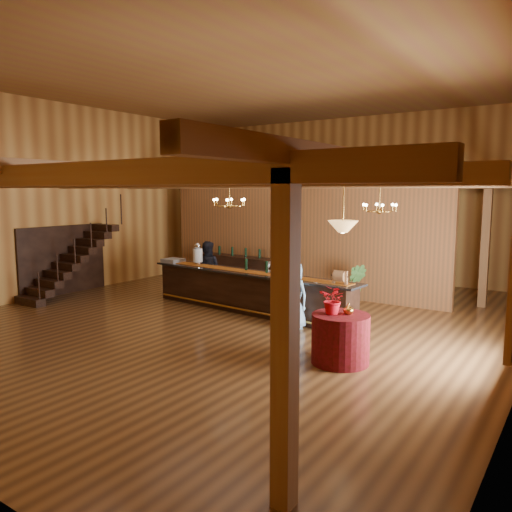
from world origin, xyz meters
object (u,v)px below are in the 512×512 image
Objects in this scene: staff_second at (207,270)px; beverage_dispenser at (198,254)px; tasting_bar at (249,292)px; round_table at (340,339)px; bartender at (275,279)px; pendant_lamp at (343,226)px; guest at (294,296)px; chandelier_left at (229,202)px; backbar_shelf at (246,273)px; raffle_drum at (340,276)px; floor_plant at (354,285)px; chandelier_right at (379,207)px.

beverage_dispenser is at bearing 76.41° from staff_second.
tasting_bar is 4.09m from round_table.
staff_second is at bearing -15.03° from bartender.
staff_second is (-5.38, 2.83, -1.60)m from pendant_lamp.
pendant_lamp is 2.85m from guest.
tasting_bar is 1.84m from guest.
pendant_lamp is at bearing -33.92° from guest.
chandelier_left reaches higher than guest.
tasting_bar is at bearing 162.96° from guest.
staff_second is at bearing 152.20° from pendant_lamp.
bartender is (2.15, -1.71, 0.27)m from backbar_shelf.
staff_second is at bearing -87.12° from backbar_shelf.
round_table is at bearing -64.61° from raffle_drum.
beverage_dispenser is 0.59× the size of round_table.
bartender is 2.24m from staff_second.
tasting_bar is 6.78× the size of pendant_lamp.
guest is (1.82, -0.11, -2.00)m from chandelier_left.
chandelier_left reaches higher than round_table.
guest is (3.51, -0.90, -0.56)m from beverage_dispenser.
tasting_bar is 4.50m from pendant_lamp.
tasting_bar is 5.44× the size of floor_plant.
beverage_dispenser is at bearing 155.96° from round_table.
chandelier_left is at bearing 156.45° from pendant_lamp.
chandelier_right is at bearing 99.84° from round_table.
pendant_lamp reaches higher than beverage_dispenser.
floor_plant is (3.73, -0.37, 0.07)m from backbar_shelf.
guest is 1.31× the size of floor_plant.
guest is 2.76m from floor_plant.
tasting_bar is 4.02× the size of bartender.
bartender reaches higher than tasting_bar.
round_table is (3.47, -2.16, -0.08)m from tasting_bar.
pendant_lamp is at bearing -64.61° from raffle_drum.
raffle_drum is 0.34× the size of round_table.
chandelier_left is at bearing -127.92° from floor_plant.
bartender is (2.17, 0.51, -0.54)m from beverage_dispenser.
tasting_bar is 17.95× the size of raffle_drum.
backbar_shelf is (-1.81, 2.42, -0.02)m from tasting_bar.
pendant_lamp reaches higher than bartender.
round_table is 0.90× the size of floor_plant.
guest reaches higher than tasting_bar.
round_table is 1.12× the size of pendant_lamp.
beverage_dispenser is 5.91m from pendant_lamp.
guest is at bearing 140.67° from pendant_lamp.
backbar_shelf is 4.36× the size of chandelier_left.
raffle_drum is (2.57, -0.26, 0.67)m from tasting_bar.
bartender is at bearing 137.49° from pendant_lamp.
backbar_shelf is 3.75m from floor_plant.
round_table is at bearing -69.77° from floor_plant.
tasting_bar reaches higher than round_table.
pendant_lamp is 0.61× the size of guest.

